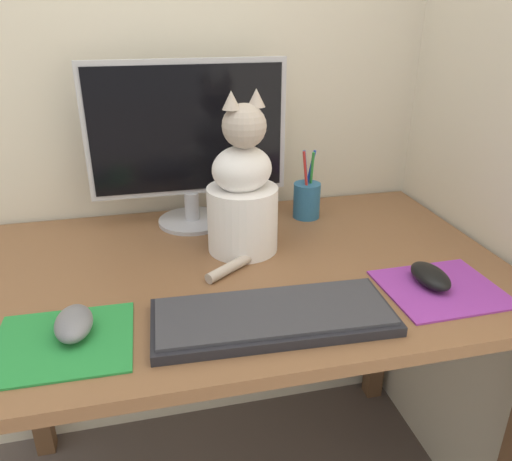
{
  "coord_description": "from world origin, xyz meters",
  "views": [
    {
      "loc": [
        -0.17,
        -0.91,
        1.22
      ],
      "look_at": [
        0.03,
        -0.07,
        0.83
      ],
      "focal_mm": 35.0,
      "sensor_mm": 36.0,
      "label": 1
    }
  ],
  "objects_px": {
    "monitor": "(188,139)",
    "computer_mouse_left": "(74,323)",
    "cat": "(243,195)",
    "computer_mouse_right": "(430,276)",
    "pen_cup": "(307,199)",
    "keyboard": "(273,316)"
  },
  "relations": [
    {
      "from": "monitor",
      "to": "computer_mouse_right",
      "type": "xyz_separation_m",
      "value": [
        0.42,
        -0.42,
        -0.19
      ]
    },
    {
      "from": "monitor",
      "to": "cat",
      "type": "relative_size",
      "value": 1.34
    },
    {
      "from": "cat",
      "to": "pen_cup",
      "type": "distance_m",
      "value": 0.26
    },
    {
      "from": "keyboard",
      "to": "computer_mouse_right",
      "type": "bearing_deg",
      "value": 11.24
    },
    {
      "from": "monitor",
      "to": "pen_cup",
      "type": "distance_m",
      "value": 0.34
    },
    {
      "from": "monitor",
      "to": "cat",
      "type": "distance_m",
      "value": 0.22
    },
    {
      "from": "computer_mouse_left",
      "to": "keyboard",
      "type": "bearing_deg",
      "value": -6.67
    },
    {
      "from": "pen_cup",
      "to": "cat",
      "type": "bearing_deg",
      "value": -143.04
    },
    {
      "from": "keyboard",
      "to": "computer_mouse_right",
      "type": "height_order",
      "value": "computer_mouse_right"
    },
    {
      "from": "monitor",
      "to": "computer_mouse_left",
      "type": "xyz_separation_m",
      "value": [
        -0.24,
        -0.43,
        -0.19
      ]
    },
    {
      "from": "cat",
      "to": "computer_mouse_right",
      "type": "bearing_deg",
      "value": -53.45
    },
    {
      "from": "computer_mouse_left",
      "to": "pen_cup",
      "type": "bearing_deg",
      "value": 36.73
    },
    {
      "from": "keyboard",
      "to": "computer_mouse_left",
      "type": "relative_size",
      "value": 4.12
    },
    {
      "from": "monitor",
      "to": "computer_mouse_right",
      "type": "bearing_deg",
      "value": -45.07
    },
    {
      "from": "monitor",
      "to": "keyboard",
      "type": "relative_size",
      "value": 1.11
    },
    {
      "from": "monitor",
      "to": "computer_mouse_left",
      "type": "height_order",
      "value": "monitor"
    },
    {
      "from": "monitor",
      "to": "computer_mouse_left",
      "type": "distance_m",
      "value": 0.53
    },
    {
      "from": "computer_mouse_right",
      "to": "keyboard",
      "type": "bearing_deg",
      "value": -171.33
    },
    {
      "from": "monitor",
      "to": "computer_mouse_right",
      "type": "distance_m",
      "value": 0.62
    },
    {
      "from": "keyboard",
      "to": "pen_cup",
      "type": "xyz_separation_m",
      "value": [
        0.21,
        0.44,
        0.04
      ]
    },
    {
      "from": "keyboard",
      "to": "pen_cup",
      "type": "height_order",
      "value": "pen_cup"
    },
    {
      "from": "monitor",
      "to": "cat",
      "type": "bearing_deg",
      "value": -62.22
    }
  ]
}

